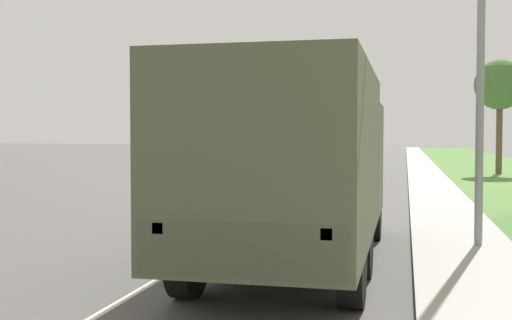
{
  "coord_description": "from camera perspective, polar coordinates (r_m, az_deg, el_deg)",
  "views": [
    {
      "loc": [
        3.47,
        -0.13,
        2.1
      ],
      "look_at": [
        0.72,
        11.62,
        1.61
      ],
      "focal_mm": 45.0,
      "sensor_mm": 36.0,
      "label": 1
    }
  ],
  "objects": [
    {
      "name": "tree_far_right",
      "position": [
        36.02,
        20.86,
        6.19
      ],
      "size": [
        2.61,
        2.61,
        5.98
      ],
      "color": "brown",
      "rests_on": "grass_strip_right"
    },
    {
      "name": "ground_plane",
      "position": [
        40.34,
        8.19,
        -0.7
      ],
      "size": [
        180.0,
        180.0,
        0.0
      ],
      "primitive_type": "plane",
      "color": "#565451"
    },
    {
      "name": "sidewalk_right",
      "position": [
        40.2,
        14.59,
        -0.68
      ],
      "size": [
        1.8,
        120.0,
        0.12
      ],
      "color": "beige",
      "rests_on": "ground"
    },
    {
      "name": "car_second_ahead",
      "position": [
        29.9,
        3.54,
        -0.41
      ],
      "size": [
        1.92,
        4.44,
        1.52
      ],
      "color": "navy",
      "rests_on": "ground"
    },
    {
      "name": "grass_strip_right",
      "position": [
        40.55,
        20.82,
        -0.8
      ],
      "size": [
        7.0,
        120.0,
        0.02
      ],
      "color": "#56843D",
      "rests_on": "ground"
    },
    {
      "name": "car_nearest_ahead",
      "position": [
        21.34,
        -1.92,
        -1.53
      ],
      "size": [
        1.72,
        3.97,
        1.49
      ],
      "color": "#B7BABF",
      "rests_on": "ground"
    },
    {
      "name": "lane_centre_stripe",
      "position": [
        40.34,
        8.19,
        -0.7
      ],
      "size": [
        0.12,
        120.0,
        0.0
      ],
      "color": "silver",
      "rests_on": "ground"
    },
    {
      "name": "military_truck",
      "position": [
        10.23,
        3.79,
        0.03
      ],
      "size": [
        2.4,
        7.73,
        3.04
      ],
      "color": "#474C38",
      "rests_on": "ground"
    },
    {
      "name": "building_distant",
      "position": [
        76.77,
        -1.24,
        2.8
      ],
      "size": [
        14.08,
        12.27,
        5.46
      ],
      "color": "beige",
      "rests_on": "ground"
    }
  ]
}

